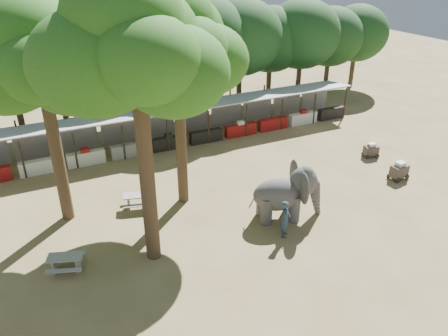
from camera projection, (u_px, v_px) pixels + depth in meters
name	position (u px, v px, depth m)	size (l,w,h in m)	color
ground	(289.00, 245.00, 20.55)	(100.00, 100.00, 0.00)	brown
vendor_stalls	(182.00, 126.00, 31.14)	(28.00, 2.99, 2.80)	#9C9EA3
yard_tree_left	(35.00, 58.00, 19.07)	(7.10, 6.90, 11.02)	#332316
yard_tree_center	(131.00, 49.00, 15.77)	(7.10, 6.90, 12.04)	#332316
yard_tree_back	(172.00, 42.00, 20.46)	(7.10, 6.90, 11.36)	#332316
backdrop_trees	(156.00, 51.00, 33.34)	(46.46, 5.95, 8.33)	#332316
elephant	(287.00, 193.00, 22.06)	(3.83, 2.80, 2.85)	#3E3B3B
handler	(285.00, 219.00, 20.77)	(0.69, 0.46, 1.92)	#26384C
picnic_table_near	(66.00, 261.00, 18.70)	(1.84, 1.75, 0.74)	gray
picnic_table_far	(138.00, 199.00, 23.32)	(1.86, 1.75, 0.77)	gray
cart_front	(399.00, 171.00, 26.19)	(1.21, 0.85, 1.12)	#352A25
cart_back	(371.00, 150.00, 29.04)	(1.12, 0.88, 0.97)	#352A25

